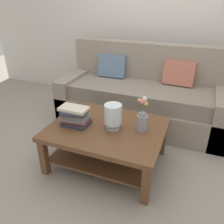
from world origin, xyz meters
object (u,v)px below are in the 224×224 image
glass_hurricane_vase (113,115)px  flower_pitcher (142,119)px  couch (142,97)px  book_stack_main (75,116)px  coffee_table (106,137)px

glass_hurricane_vase → flower_pitcher: (0.27, 0.08, -0.03)m
couch → book_stack_main: size_ratio=7.70×
couch → coffee_table: couch is taller
book_stack_main → flower_pitcher: 0.68m
couch → glass_hurricane_vase: couch is taller
book_stack_main → glass_hurricane_vase: glass_hurricane_vase is taller
flower_pitcher → glass_hurricane_vase: bearing=-164.5°
flower_pitcher → book_stack_main: bearing=-168.1°
book_stack_main → flower_pitcher: (0.66, 0.14, 0.03)m
book_stack_main → glass_hurricane_vase: bearing=9.3°
couch → glass_hurricane_vase: size_ratio=8.60×
couch → flower_pitcher: size_ratio=6.42×
book_stack_main → flower_pitcher: bearing=11.9°
coffee_table → glass_hurricane_vase: size_ratio=4.42×
coffee_table → flower_pitcher: bearing=12.7°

